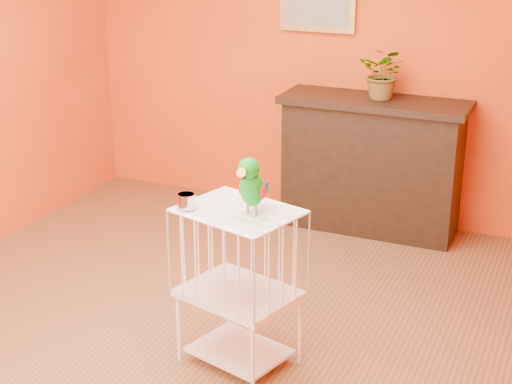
% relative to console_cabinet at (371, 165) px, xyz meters
% --- Properties ---
extents(ground, '(4.50, 4.50, 0.00)m').
position_rel_console_cabinet_xyz_m(ground, '(-0.55, -2.00, -0.53)').
color(ground, brown).
rests_on(ground, ground).
extents(room_shell, '(4.50, 4.50, 4.50)m').
position_rel_console_cabinet_xyz_m(room_shell, '(-0.55, -2.00, 1.05)').
color(room_shell, '#E24E15').
rests_on(room_shell, ground).
extents(console_cabinet, '(1.43, 0.51, 1.06)m').
position_rel_console_cabinet_xyz_m(console_cabinet, '(0.00, 0.00, 0.00)').
color(console_cabinet, black).
rests_on(console_cabinet, ground).
extents(potted_plant, '(0.39, 0.43, 0.31)m').
position_rel_console_cabinet_xyz_m(potted_plant, '(0.06, 0.00, 0.68)').
color(potted_plant, '#26722D').
rests_on(potted_plant, console_cabinet).
extents(birdcage, '(0.70, 0.61, 0.93)m').
position_rel_console_cabinet_xyz_m(birdcage, '(-0.12, -2.19, -0.05)').
color(birdcage, white).
rests_on(birdcage, ground).
extents(feed_cup, '(0.11, 0.11, 0.07)m').
position_rel_console_cabinet_xyz_m(feed_cup, '(-0.38, -2.28, 0.44)').
color(feed_cup, silver).
rests_on(feed_cup, birdcage).
extents(parrot, '(0.16, 0.28, 0.32)m').
position_rel_console_cabinet_xyz_m(parrot, '(-0.03, -2.21, 0.56)').
color(parrot, '#59544C').
rests_on(parrot, birdcage).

